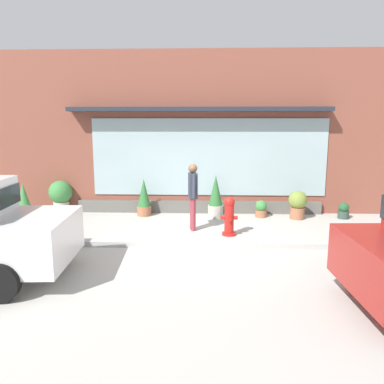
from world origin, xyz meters
name	(u,v)px	position (x,y,z in m)	size (l,w,h in m)	color
ground_plane	(195,244)	(0.00, 0.00, 0.00)	(60.00, 60.00, 0.00)	#B2AFA8
curb_strip	(195,244)	(0.00, -0.20, 0.06)	(14.00, 0.24, 0.12)	#B2B2AD
storefront	(199,135)	(0.01, 3.18, 2.30)	(14.00, 0.81, 4.69)	brown
fire_hydrant	(229,216)	(0.78, 0.70, 0.47)	(0.40, 0.37, 0.93)	red
pedestrian_with_handbag	(193,192)	(-0.10, 1.14, 0.97)	(0.25, 0.67, 1.66)	#8E333D
potted_plant_trailing_edge	(144,198)	(-1.56, 2.56, 0.51)	(0.41, 0.41, 1.07)	#9E6042
potted_plant_window_center	(261,209)	(1.80, 2.52, 0.24)	(0.33, 0.33, 0.48)	#9E6042
potted_plant_by_entrance	(344,211)	(4.08, 2.44, 0.22)	(0.30, 0.30, 0.46)	#33473D
potted_plant_window_left	(24,201)	(-4.99, 2.36, 0.45)	(0.43, 0.43, 0.95)	#4C4C51
potted_plant_doorstep	(298,204)	(2.78, 2.35, 0.44)	(0.51, 0.51, 0.79)	#9E6042
potted_plant_low_front	(216,197)	(0.50, 2.43, 0.57)	(0.43, 0.43, 1.20)	#B7B2A3
potted_plant_window_right	(61,195)	(-4.09, 2.82, 0.54)	(0.68, 0.68, 0.97)	#B7B2A3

